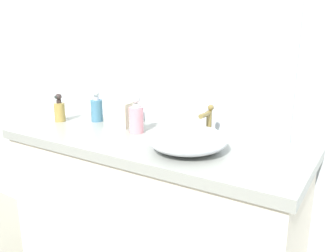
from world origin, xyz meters
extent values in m
cube|color=silver|center=(0.00, 0.73, 1.30)|extent=(6.00, 0.06, 2.60)
cube|color=beige|center=(-0.03, 0.41, 0.42)|extent=(1.39, 0.52, 0.83)
cube|color=gray|center=(-0.03, 0.41, 0.86)|extent=(1.43, 0.56, 0.04)
cube|color=#B2BCC6|center=(-0.03, 0.69, 1.41)|extent=(1.15, 0.01, 1.07)
ellipsoid|color=silver|center=(0.21, 0.35, 0.93)|extent=(0.32, 0.33, 0.10)
cylinder|color=olive|center=(0.21, 0.54, 0.94)|extent=(0.02, 0.02, 0.13)
cylinder|color=olive|center=(0.21, 0.50, 1.00)|extent=(0.02, 0.09, 0.02)
sphere|color=olive|center=(0.21, 0.56, 1.02)|extent=(0.03, 0.03, 0.03)
cylinder|color=teal|center=(-0.48, 0.53, 0.94)|extent=(0.06, 0.06, 0.12)
cylinder|color=silver|center=(-0.48, 0.53, 1.01)|extent=(0.03, 0.03, 0.02)
sphere|color=silver|center=(-0.48, 0.53, 1.04)|extent=(0.04, 0.04, 0.04)
cylinder|color=silver|center=(-0.48, 0.52, 1.04)|extent=(0.02, 0.02, 0.02)
cylinder|color=#A78B42|center=(-0.65, 0.42, 0.93)|extent=(0.06, 0.06, 0.10)
cylinder|color=#312623|center=(-0.65, 0.42, 0.99)|extent=(0.03, 0.03, 0.02)
sphere|color=#332826|center=(-0.65, 0.42, 1.02)|extent=(0.03, 0.03, 0.03)
cylinder|color=#2C322E|center=(-0.65, 0.41, 1.02)|extent=(0.02, 0.02, 0.02)
cylinder|color=pink|center=(-0.14, 0.46, 0.94)|extent=(0.07, 0.07, 0.13)
cylinder|color=silver|center=(-0.14, 0.46, 1.01)|extent=(0.03, 0.03, 0.02)
sphere|color=silver|center=(-0.14, 0.46, 1.04)|extent=(0.04, 0.04, 0.04)
cylinder|color=silver|center=(-0.14, 0.45, 1.04)|extent=(0.02, 0.02, 0.02)
cube|color=beige|center=(-0.29, 0.52, 0.94)|extent=(0.15, 0.15, 0.13)
cone|color=white|center=(-0.29, 0.52, 1.03)|extent=(0.07, 0.07, 0.04)
camera|label=1|loc=(0.83, -0.76, 1.31)|focal=34.90mm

